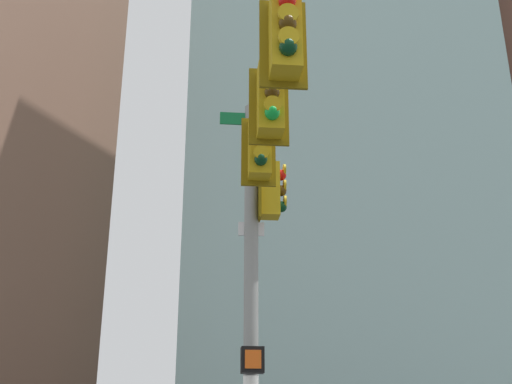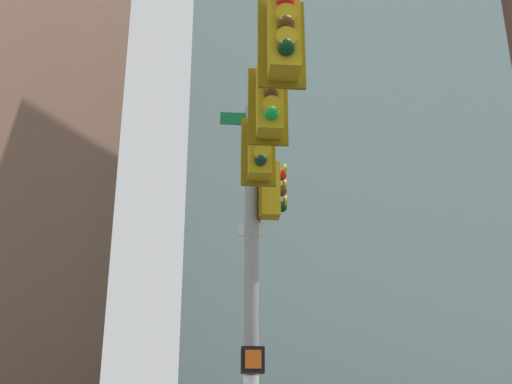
# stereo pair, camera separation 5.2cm
# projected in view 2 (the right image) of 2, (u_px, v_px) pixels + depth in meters

# --- Properties ---
(signal_pole_assembly) EXTENTS (5.12, 3.29, 7.31)m
(signal_pole_assembly) POSITION_uv_depth(u_px,v_px,m) (262.00, 198.00, 9.83)
(signal_pole_assembly) COLOR gray
(signal_pole_assembly) RESTS_ON ground_plane
(building_brick_nearside) EXTENTS (24.59, 16.96, 51.37)m
(building_brick_nearside) POSITION_uv_depth(u_px,v_px,m) (497.00, 118.00, 52.09)
(building_brick_nearside) COLOR brown
(building_brick_nearside) RESTS_ON ground_plane
(building_glass_tower) EXTENTS (22.81, 22.02, 56.66)m
(building_glass_tower) POSITION_uv_depth(u_px,v_px,m) (374.00, 96.00, 54.10)
(building_glass_tower) COLOR #9EC6C1
(building_glass_tower) RESTS_ON ground_plane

